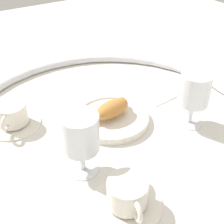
{
  "coord_description": "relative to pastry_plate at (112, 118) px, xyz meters",
  "views": [
    {
      "loc": [
        -0.32,
        -0.52,
        0.48
      ],
      "look_at": [
        0.02,
        0.02,
        0.03
      ],
      "focal_mm": 49.1,
      "sensor_mm": 36.0,
      "label": 1
    }
  ],
  "objects": [
    {
      "name": "ground_plane",
      "position": [
        -0.02,
        -0.02,
        -0.01
      ],
      "size": [
        2.2,
        2.2,
        0.0
      ],
      "primitive_type": "plane",
      "color": "silver"
    },
    {
      "name": "pastry_plate",
      "position": [
        0.0,
        0.0,
        0.0
      ],
      "size": [
        0.19,
        0.19,
        0.02
      ],
      "color": "silver",
      "rests_on": "ground_plane"
    },
    {
      "name": "croissant_large",
      "position": [
        -0.0,
        0.0,
        0.03
      ],
      "size": [
        0.14,
        0.08,
        0.04
      ],
      "color": "#BC7A38",
      "rests_on": "pastry_plate"
    },
    {
      "name": "juice_glass_right",
      "position": [
        -0.14,
        -0.11,
        0.08
      ],
      "size": [
        0.08,
        0.08,
        0.14
      ],
      "color": "white",
      "rests_on": "ground_plane"
    },
    {
      "name": "juice_glass_left",
      "position": [
        0.17,
        -0.11,
        0.08
      ],
      "size": [
        0.08,
        0.08,
        0.14
      ],
      "color": "white",
      "rests_on": "ground_plane"
    },
    {
      "name": "table_chrome_rim",
      "position": [
        -0.02,
        -0.02,
        0.0
      ],
      "size": [
        0.78,
        0.78,
        0.02
      ],
      "primitive_type": "torus",
      "color": "silver",
      "rests_on": "ground_plane"
    },
    {
      "name": "coffee_cup_far",
      "position": [
        -0.12,
        -0.24,
        0.02
      ],
      "size": [
        0.14,
        0.14,
        0.06
      ],
      "color": "silver",
      "rests_on": "ground_plane"
    },
    {
      "name": "folded_napkin",
      "position": [
        0.19,
        0.05,
        -0.01
      ],
      "size": [
        0.12,
        0.12,
        0.01
      ],
      "primitive_type": "cube",
      "rotation": [
        0.0,
        0.0,
        0.09
      ],
      "color": "silver",
      "rests_on": "ground_plane"
    },
    {
      "name": "coffee_cup_near",
      "position": [
        -0.22,
        0.12,
        0.02
      ],
      "size": [
        0.14,
        0.14,
        0.06
      ],
      "color": "silver",
      "rests_on": "ground_plane"
    }
  ]
}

